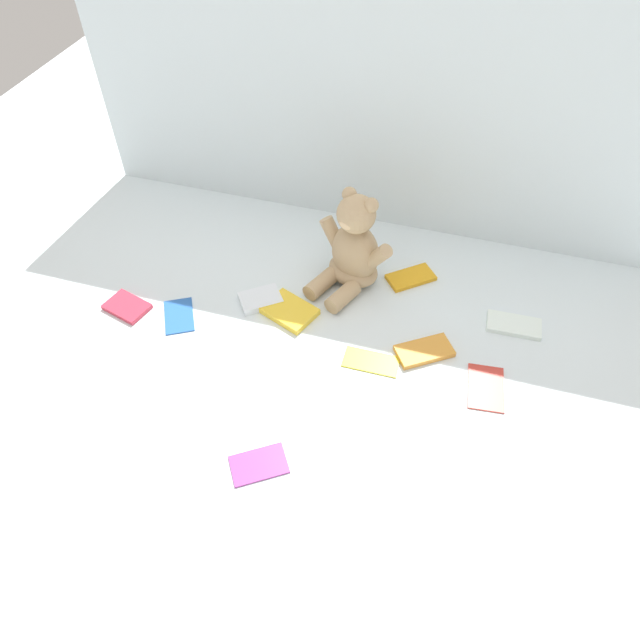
{
  "coord_description": "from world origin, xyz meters",
  "views": [
    {
      "loc": [
        0.27,
        -0.99,
        1.12
      ],
      "look_at": [
        0.01,
        -0.1,
        0.1
      ],
      "focal_mm": 32.44,
      "sensor_mm": 36.0,
      "label": 1
    }
  ],
  "objects_px": {
    "teddy_bear": "(353,251)",
    "book_case_8": "(486,387)",
    "book_case_3": "(411,277)",
    "book_case_4": "(259,464)",
    "book_case_7": "(179,315)",
    "book_case_6": "(514,325)",
    "book_case_9": "(289,311)",
    "book_case_1": "(424,351)",
    "book_case_5": "(127,307)",
    "book_case_0": "(260,299)",
    "book_case_2": "(371,361)"
  },
  "relations": [
    {
      "from": "teddy_bear",
      "to": "book_case_8",
      "type": "xyz_separation_m",
      "value": [
        0.4,
        -0.27,
        -0.1
      ]
    },
    {
      "from": "book_case_3",
      "to": "book_case_4",
      "type": "height_order",
      "value": "book_case_3"
    },
    {
      "from": "book_case_7",
      "to": "book_case_6",
      "type": "bearing_deg",
      "value": -14.89
    },
    {
      "from": "book_case_7",
      "to": "book_case_9",
      "type": "height_order",
      "value": "book_case_9"
    },
    {
      "from": "teddy_bear",
      "to": "book_case_6",
      "type": "bearing_deg",
      "value": 16.75
    },
    {
      "from": "book_case_1",
      "to": "book_case_9",
      "type": "relative_size",
      "value": 1.05
    },
    {
      "from": "book_case_9",
      "to": "book_case_5",
      "type": "bearing_deg",
      "value": 126.07
    },
    {
      "from": "book_case_8",
      "to": "book_case_7",
      "type": "bearing_deg",
      "value": -6.17
    },
    {
      "from": "book_case_5",
      "to": "book_case_9",
      "type": "relative_size",
      "value": 0.86
    },
    {
      "from": "teddy_bear",
      "to": "book_case_5",
      "type": "distance_m",
      "value": 0.62
    },
    {
      "from": "book_case_0",
      "to": "book_case_4",
      "type": "height_order",
      "value": "book_case_0"
    },
    {
      "from": "book_case_9",
      "to": "teddy_bear",
      "type": "bearing_deg",
      "value": -13.81
    },
    {
      "from": "teddy_bear",
      "to": "book_case_1",
      "type": "height_order",
      "value": "teddy_bear"
    },
    {
      "from": "book_case_6",
      "to": "book_case_8",
      "type": "xyz_separation_m",
      "value": [
        -0.05,
        -0.22,
        -0.0
      ]
    },
    {
      "from": "teddy_bear",
      "to": "book_case_7",
      "type": "distance_m",
      "value": 0.49
    },
    {
      "from": "book_case_3",
      "to": "book_case_8",
      "type": "height_order",
      "value": "book_case_3"
    },
    {
      "from": "book_case_1",
      "to": "book_case_5",
      "type": "relative_size",
      "value": 1.23
    },
    {
      "from": "book_case_3",
      "to": "teddy_bear",
      "type": "bearing_deg",
      "value": 67.4
    },
    {
      "from": "teddy_bear",
      "to": "book_case_9",
      "type": "xyz_separation_m",
      "value": [
        -0.13,
        -0.17,
        -0.1
      ]
    },
    {
      "from": "book_case_2",
      "to": "book_case_8",
      "type": "xyz_separation_m",
      "value": [
        0.28,
        0.0,
        0.0
      ]
    },
    {
      "from": "book_case_8",
      "to": "book_case_9",
      "type": "distance_m",
      "value": 0.53
    },
    {
      "from": "book_case_3",
      "to": "book_case_9",
      "type": "relative_size",
      "value": 0.99
    },
    {
      "from": "book_case_1",
      "to": "book_case_2",
      "type": "distance_m",
      "value": 0.14
    },
    {
      "from": "book_case_1",
      "to": "book_case_6",
      "type": "distance_m",
      "value": 0.26
    },
    {
      "from": "book_case_0",
      "to": "book_case_6",
      "type": "bearing_deg",
      "value": 61.53
    },
    {
      "from": "book_case_5",
      "to": "book_case_7",
      "type": "relative_size",
      "value": 0.93
    },
    {
      "from": "book_case_4",
      "to": "book_case_5",
      "type": "relative_size",
      "value": 1.06
    },
    {
      "from": "book_case_5",
      "to": "book_case_6",
      "type": "height_order",
      "value": "same"
    },
    {
      "from": "teddy_bear",
      "to": "book_case_5",
      "type": "bearing_deg",
      "value": -129.33
    },
    {
      "from": "book_case_6",
      "to": "book_case_5",
      "type": "bearing_deg",
      "value": -79.05
    },
    {
      "from": "book_case_4",
      "to": "book_case_9",
      "type": "distance_m",
      "value": 0.44
    },
    {
      "from": "teddy_bear",
      "to": "book_case_2",
      "type": "relative_size",
      "value": 2.05
    },
    {
      "from": "book_case_3",
      "to": "book_case_7",
      "type": "distance_m",
      "value": 0.64
    },
    {
      "from": "teddy_bear",
      "to": "book_case_7",
      "type": "xyz_separation_m",
      "value": [
        -0.4,
        -0.27,
        -0.1
      ]
    },
    {
      "from": "book_case_1",
      "to": "book_case_4",
      "type": "bearing_deg",
      "value": -69.53
    },
    {
      "from": "book_case_5",
      "to": "book_case_9",
      "type": "bearing_deg",
      "value": 119.42
    },
    {
      "from": "book_case_1",
      "to": "book_case_6",
      "type": "height_order",
      "value": "book_case_1"
    },
    {
      "from": "teddy_bear",
      "to": "book_case_1",
      "type": "relative_size",
      "value": 2.02
    },
    {
      "from": "book_case_1",
      "to": "book_case_7",
      "type": "height_order",
      "value": "book_case_1"
    },
    {
      "from": "book_case_2",
      "to": "book_case_5",
      "type": "relative_size",
      "value": 1.22
    },
    {
      "from": "book_case_1",
      "to": "book_case_2",
      "type": "height_order",
      "value": "book_case_1"
    },
    {
      "from": "book_case_1",
      "to": "book_case_7",
      "type": "distance_m",
      "value": 0.64
    },
    {
      "from": "book_case_7",
      "to": "book_case_4",
      "type": "bearing_deg",
      "value": -73.3
    },
    {
      "from": "teddy_bear",
      "to": "book_case_0",
      "type": "bearing_deg",
      "value": -120.44
    },
    {
      "from": "book_case_8",
      "to": "book_case_9",
      "type": "xyz_separation_m",
      "value": [
        -0.52,
        0.1,
        0.0
      ]
    },
    {
      "from": "book_case_0",
      "to": "book_case_1",
      "type": "distance_m",
      "value": 0.45
    },
    {
      "from": "book_case_0",
      "to": "book_case_1",
      "type": "height_order",
      "value": "book_case_0"
    },
    {
      "from": "teddy_bear",
      "to": "book_case_6",
      "type": "relative_size",
      "value": 2.05
    },
    {
      "from": "book_case_9",
      "to": "book_case_0",
      "type": "bearing_deg",
      "value": 100.11
    },
    {
      "from": "book_case_0",
      "to": "book_case_2",
      "type": "relative_size",
      "value": 0.79
    }
  ]
}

